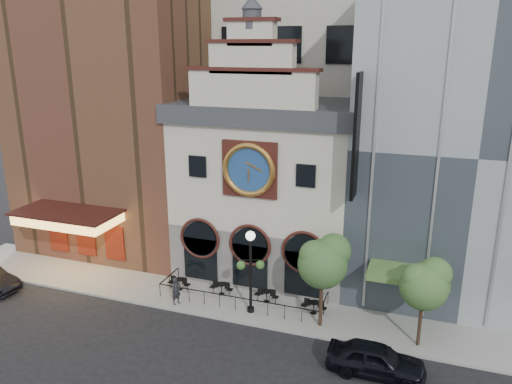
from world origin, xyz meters
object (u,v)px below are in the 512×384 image
object	(u,v)px
bistro_1	(221,288)
car_right	(376,360)
bistro_0	(179,283)
tree_left	(324,260)
tree_right	(425,283)
lamppost	(251,263)
pedestrian	(176,291)
bistro_2	(267,295)
bistro_3	(314,306)

from	to	relation	value
bistro_1	car_right	size ratio (longest dim) A/B	0.32
bistro_0	tree_left	size ratio (longest dim) A/B	0.28
tree_left	tree_right	xyz separation A→B (m)	(5.51, -0.19, -0.40)
bistro_0	car_right	bearing A→B (deg)	-18.81
lamppost	tree_right	world-z (taller)	lamppost
bistro_0	pedestrian	size ratio (longest dim) A/B	0.88
bistro_1	tree_right	world-z (taller)	tree_right
bistro_2	tree_right	size ratio (longest dim) A/B	0.31
bistro_1	pedestrian	world-z (taller)	pedestrian
bistro_1	bistro_2	bearing A→B (deg)	0.61
bistro_3	tree_right	xyz separation A→B (m)	(6.23, -1.35, 3.30)
tree_right	tree_left	bearing A→B (deg)	178.04
bistro_1	car_right	distance (m)	11.62
car_right	tree_left	distance (m)	5.99
bistro_2	bistro_3	bearing A→B (deg)	-7.07
pedestrian	tree_right	xyz separation A→B (m)	(14.75, 0.37, 2.87)
bistro_2	tree_left	xyz separation A→B (m)	(3.89, -1.56, 3.71)
bistro_0	pedestrian	world-z (taller)	pedestrian
bistro_3	tree_right	world-z (taller)	tree_right
bistro_2	bistro_1	bearing A→B (deg)	-179.39
bistro_1	lamppost	world-z (taller)	lamppost
bistro_1	bistro_2	distance (m)	3.13
bistro_1	tree_right	distance (m)	13.07
bistro_1	bistro_2	world-z (taller)	same
bistro_2	car_right	world-z (taller)	car_right
bistro_3	tree_left	world-z (taller)	tree_left
bistro_1	pedestrian	xyz separation A→B (m)	(-2.22, -2.09, 0.43)
bistro_3	pedestrian	xyz separation A→B (m)	(-8.52, -1.73, 0.43)
bistro_0	bistro_2	bearing A→B (deg)	3.21
bistro_0	bistro_3	xyz separation A→B (m)	(9.26, -0.05, 0.00)
car_right	tree_left	bearing A→B (deg)	46.53
bistro_1	tree_left	size ratio (longest dim) A/B	0.28
pedestrian	tree_left	distance (m)	9.81
bistro_0	tree_left	world-z (taller)	tree_left
bistro_2	bistro_3	xyz separation A→B (m)	(3.17, -0.39, 0.00)
bistro_1	bistro_3	bearing A→B (deg)	-3.27
bistro_3	car_right	size ratio (longest dim) A/B	0.32
bistro_2	car_right	size ratio (longest dim) A/B	0.32
bistro_0	bistro_1	world-z (taller)	same
bistro_3	pedestrian	world-z (taller)	pedestrian
pedestrian	bistro_0	bearing A→B (deg)	50.59
pedestrian	bistro_3	bearing A→B (deg)	-50.62
bistro_0	pedestrian	bearing A→B (deg)	-67.34
bistro_0	pedestrian	xyz separation A→B (m)	(0.74, -1.78, 0.43)
bistro_0	lamppost	world-z (taller)	lamppost
car_right	bistro_2	bearing A→B (deg)	56.73
bistro_2	tree_right	world-z (taller)	tree_right
bistro_0	pedestrian	distance (m)	1.97
bistro_1	bistro_0	bearing A→B (deg)	-174.05
bistro_2	pedestrian	world-z (taller)	pedestrian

